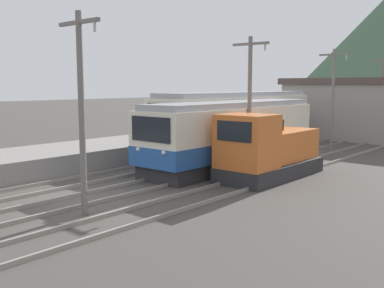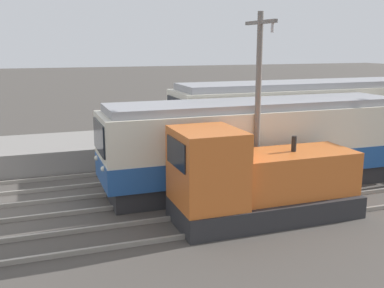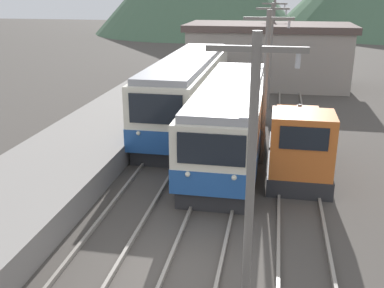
{
  "view_description": "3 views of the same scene",
  "coord_description": "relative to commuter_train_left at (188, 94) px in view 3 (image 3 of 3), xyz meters",
  "views": [
    {
      "loc": [
        13.67,
        -9.57,
        4.22
      ],
      "look_at": [
        -0.15,
        6.61,
        1.42
      ],
      "focal_mm": 42.0,
      "sensor_mm": 36.0,
      "label": 1
    },
    {
      "loc": [
        15.27,
        1.5,
        5.43
      ],
      "look_at": [
        0.01,
        6.93,
        1.85
      ],
      "focal_mm": 42.0,
      "sensor_mm": 36.0,
      "label": 2
    },
    {
      "loc": [
        2.09,
        -9.93,
        7.26
      ],
      "look_at": [
        -0.93,
        6.23,
        1.58
      ],
      "focal_mm": 42.0,
      "sensor_mm": 36.0,
      "label": 3
    }
  ],
  "objects": [
    {
      "name": "shunting_locomotive",
      "position": [
        5.8,
        -5.96,
        -0.55
      ],
      "size": [
        2.4,
        6.0,
        3.0
      ],
      "color": "#28282B",
      "rests_on": "ground"
    },
    {
      "name": "station_building",
      "position": [
        4.02,
        12.08,
        0.65
      ],
      "size": [
        12.6,
        6.3,
        4.77
      ],
      "color": "gray",
      "rests_on": "ground"
    },
    {
      "name": "ground_plane",
      "position": [
        2.6,
        -13.92,
        -1.75
      ],
      "size": [
        200.0,
        200.0,
        0.0
      ],
      "primitive_type": "plane",
      "color": "#47423D"
    },
    {
      "name": "catenary_mast_far",
      "position": [
        4.31,
        4.48,
        1.81
      ],
      "size": [
        2.0,
        0.2,
        6.51
      ],
      "color": "slate",
      "rests_on": "ground"
    },
    {
      "name": "catenary_mast_near",
      "position": [
        4.31,
        -14.91,
        1.81
      ],
      "size": [
        2.0,
        0.2,
        6.51
      ],
      "color": "slate",
      "rests_on": "ground"
    },
    {
      "name": "catenary_mast_mid",
      "position": [
        4.31,
        -5.21,
        1.81
      ],
      "size": [
        2.0,
        0.2,
        6.51
      ],
      "color": "slate",
      "rests_on": "ground"
    },
    {
      "name": "track_left",
      "position": [
        0.0,
        -13.92,
        -1.68
      ],
      "size": [
        1.54,
        60.0,
        0.14
      ],
      "color": "gray",
      "rests_on": "ground"
    },
    {
      "name": "commuter_train_center",
      "position": [
        2.8,
        -4.46,
        -0.17
      ],
      "size": [
        2.84,
        12.0,
        3.38
      ],
      "color": "#28282B",
      "rests_on": "ground"
    },
    {
      "name": "track_center",
      "position": [
        2.8,
        -13.92,
        -1.68
      ],
      "size": [
        1.54,
        60.0,
        0.14
      ],
      "color": "gray",
      "rests_on": "ground"
    },
    {
      "name": "catenary_mast_distant",
      "position": [
        4.31,
        14.18,
        1.81
      ],
      "size": [
        2.0,
        0.2,
        6.51
      ],
      "color": "slate",
      "rests_on": "ground"
    },
    {
      "name": "commuter_train_left",
      "position": [
        0.0,
        0.0,
        0.0
      ],
      "size": [
        2.84,
        13.71,
        3.79
      ],
      "color": "#28282B",
      "rests_on": "ground"
    }
  ]
}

